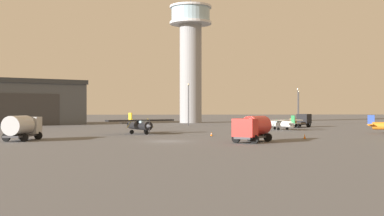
# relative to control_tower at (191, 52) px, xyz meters

# --- Properties ---
(ground_plane) EXTENTS (400.00, 400.00, 0.00)m
(ground_plane) POSITION_rel_control_tower_xyz_m (-6.48, -66.55, -18.32)
(ground_plane) COLOR #545456
(control_tower) EXTENTS (10.77, 10.77, 34.09)m
(control_tower) POSITION_rel_control_tower_xyz_m (0.00, 0.00, 0.00)
(control_tower) COLOR gray
(control_tower) RESTS_ON ground_plane
(hangar) EXTENTS (34.62, 31.14, 10.29)m
(hangar) POSITION_rel_control_tower_xyz_m (-41.70, -11.31, -13.15)
(hangar) COLOR #4C5159
(hangar) RESTS_ON ground_plane
(airplane_black) EXTENTS (10.22, 8.17, 3.16)m
(airplane_black) POSITION_rel_control_tower_xyz_m (-10.72, -50.67, -16.84)
(airplane_black) COLOR black
(airplane_black) RESTS_ON ground_plane
(airplane_white) EXTENTS (8.60, 6.84, 2.62)m
(airplane_white) POSITION_rel_control_tower_xyz_m (13.87, -40.26, -17.09)
(airplane_white) COLOR white
(airplane_white) RESTS_ON ground_plane
(truck_fuel_tanker_silver) EXTENTS (3.91, 6.18, 3.04)m
(truck_fuel_tanker_silver) POSITION_rel_control_tower_xyz_m (-24.15, -64.59, -16.60)
(truck_fuel_tanker_silver) COLOR #38383D
(truck_fuel_tanker_silver) RESTS_ON ground_plane
(truck_fuel_tanker_red) EXTENTS (5.29, 6.07, 3.04)m
(truck_fuel_tanker_red) POSITION_rel_control_tower_xyz_m (3.26, -68.81, -16.62)
(truck_fuel_tanker_red) COLOR #38383D
(truck_fuel_tanker_red) RESTS_ON ground_plane
(truck_flatbed_black) EXTENTS (6.37, 5.83, 2.65)m
(truck_flatbed_black) POSITION_rel_control_tower_xyz_m (20.54, -28.56, -17.03)
(truck_flatbed_black) COLOR #38383D
(truck_flatbed_black) RESTS_ON ground_plane
(light_post_west) EXTENTS (0.44, 0.44, 7.95)m
(light_post_west) POSITION_rel_control_tower_xyz_m (24.71, -12.57, -13.53)
(light_post_west) COLOR #38383D
(light_post_west) RESTS_ON ground_plane
(light_post_east) EXTENTS (0.44, 0.44, 9.13)m
(light_post_east) POSITION_rel_control_tower_xyz_m (-1.67, -20.57, -12.91)
(light_post_east) COLOR #38383D
(light_post_east) RESTS_ON ground_plane
(light_post_centre) EXTENTS (0.44, 0.44, 8.33)m
(light_post_centre) POSITION_rel_control_tower_xyz_m (23.41, -16.44, -13.33)
(light_post_centre) COLOR #38383D
(light_post_centre) RESTS_ON ground_plane
(traffic_cone_near_left) EXTENTS (0.36, 0.36, 0.68)m
(traffic_cone_near_left) POSITION_rel_control_tower_xyz_m (10.85, -63.75, -17.98)
(traffic_cone_near_left) COLOR black
(traffic_cone_near_left) RESTS_ON ground_plane
(traffic_cone_near_right) EXTENTS (0.36, 0.36, 0.59)m
(traffic_cone_near_right) POSITION_rel_control_tower_xyz_m (-0.38, -57.14, -18.02)
(traffic_cone_near_right) COLOR black
(traffic_cone_near_right) RESTS_ON ground_plane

